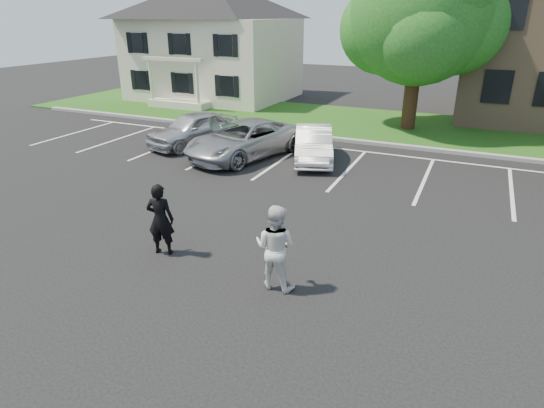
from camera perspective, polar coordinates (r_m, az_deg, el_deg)
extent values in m
plane|color=black|center=(10.68, -2.25, -8.10)|extent=(90.00, 90.00, 0.00)
cube|color=gray|center=(21.29, 12.48, 7.49)|extent=(40.00, 0.30, 0.15)
cube|color=#1E500F|center=(25.12, 14.54, 9.51)|extent=(44.00, 8.00, 0.08)
cube|color=silver|center=(24.93, -23.49, 8.18)|extent=(0.12, 5.20, 0.01)
cube|color=silver|center=(22.97, -18.68, 7.76)|extent=(0.12, 5.20, 0.01)
cube|color=silver|center=(21.20, -13.03, 7.19)|extent=(0.12, 5.20, 0.01)
cube|color=silver|center=(19.67, -6.45, 6.44)|extent=(0.12, 5.20, 0.01)
cube|color=silver|center=(18.43, 1.11, 5.47)|extent=(0.12, 5.20, 0.01)
cube|color=silver|center=(17.57, 9.54, 4.27)|extent=(0.12, 5.20, 0.01)
cube|color=silver|center=(17.12, 18.59, 2.88)|extent=(0.12, 5.20, 0.01)
cube|color=silver|center=(17.12, 27.86, 1.38)|extent=(0.12, 5.20, 0.01)
cube|color=silver|center=(19.84, 15.57, 5.88)|extent=(34.00, 0.12, 0.01)
cube|color=beige|center=(33.12, -7.19, 17.56)|extent=(10.00, 8.00, 5.20)
cube|color=beige|center=(29.86, -11.33, 12.21)|extent=(4.00, 1.60, 0.50)
cylinder|color=beige|center=(30.24, -14.88, 14.15)|extent=(0.18, 0.18, 2.70)
cylinder|color=beige|center=(28.25, -9.32, 14.03)|extent=(0.18, 0.18, 2.70)
cube|color=beige|center=(29.03, -12.47, 17.32)|extent=(4.20, 0.25, 0.20)
cube|color=black|center=(29.90, -11.20, 14.66)|extent=(0.90, 0.06, 1.20)
cube|color=black|center=(29.68, -11.55, 19.05)|extent=(0.90, 0.06, 1.20)
cube|color=black|center=(30.27, -12.24, 14.68)|extent=(0.32, 0.05, 1.25)
cube|color=black|center=(29.53, -10.14, 14.64)|extent=(0.32, 0.05, 1.25)
cube|color=black|center=(25.36, 26.41, 13.02)|extent=(1.30, 0.06, 1.60)
cube|color=black|center=(25.15, 27.83, 20.61)|extent=(1.30, 0.06, 1.60)
cylinder|color=black|center=(24.35, 17.01, 12.60)|extent=(0.70, 0.70, 3.20)
sphere|color=#1F541C|center=(24.04, 18.14, 21.76)|extent=(6.60, 6.60, 6.60)
sphere|color=#1F541C|center=(24.58, 22.13, 20.08)|extent=(4.60, 4.60, 4.60)
sphere|color=#1F541C|center=(24.72, 13.92, 20.55)|extent=(4.40, 4.40, 4.40)
sphere|color=#1F541C|center=(22.52, 18.38, 19.43)|extent=(4.00, 4.00, 4.00)
sphere|color=#1F541C|center=(25.71, 17.32, 22.52)|extent=(4.20, 4.20, 4.20)
imported|color=black|center=(11.27, -13.82, -1.88)|extent=(0.76, 0.60, 1.81)
imported|color=silver|center=(9.58, 0.40, -5.44)|extent=(0.93, 0.73, 1.89)
imported|color=silver|center=(20.82, -9.79, 9.28)|extent=(3.06, 4.72, 1.50)
imported|color=#9EA0A4|center=(18.79, -3.49, 8.08)|extent=(3.88, 5.79, 1.47)
imported|color=silver|center=(18.40, 5.22, 7.50)|extent=(2.76, 4.31, 1.34)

